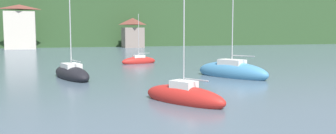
# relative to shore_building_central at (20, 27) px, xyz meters

# --- Properties ---
(wooded_hillside) EXTENTS (352.00, 63.92, 31.30)m
(wooded_hillside) POSITION_rel_shore_building_central_xyz_m (30.53, 42.58, 1.63)
(wooded_hillside) COLOR #2D4C28
(wooded_hillside) RESTS_ON ground_plane
(shore_building_central) EXTENTS (7.22, 3.39, 10.54)m
(shore_building_central) POSITION_rel_shore_building_central_xyz_m (0.00, 0.00, 0.00)
(shore_building_central) COLOR beige
(shore_building_central) RESTS_ON ground_plane
(shore_building_eastcentral) EXTENTS (5.39, 5.49, 7.79)m
(shore_building_eastcentral) POSITION_rel_shore_building_central_xyz_m (27.52, 1.00, -1.35)
(shore_building_eastcentral) COLOR gray
(shore_building_eastcentral) RESTS_ON ground_plane
(sailboat_far_0) EXTENTS (3.61, 7.58, 8.09)m
(sailboat_far_0) POSITION_rel_shore_building_central_xyz_m (8.26, -59.66, -4.75)
(sailboat_far_0) COLOR black
(sailboat_far_0) RESTS_ON ground_plane
(sailboat_far_3) EXTENTS (4.92, 2.43, 6.62)m
(sailboat_far_3) POSITION_rel_shore_building_central_xyz_m (17.27, -47.39, -4.82)
(sailboat_far_3) COLOR red
(sailboat_far_3) RESTS_ON ground_plane
(sailboat_mid_4) EXTENTS (4.05, 5.63, 6.94)m
(sailboat_mid_4) POSITION_rel_shore_building_central_xyz_m (13.60, -72.87, -4.78)
(sailboat_mid_4) COLOR red
(sailboat_mid_4) RESTS_ON ground_plane
(sailboat_mid_6) EXTENTS (4.96, 7.36, 9.75)m
(sailboat_mid_6) POSITION_rel_shore_building_central_xyz_m (21.77, -63.49, -4.65)
(sailboat_mid_6) COLOR teal
(sailboat_mid_6) RESTS_ON ground_plane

